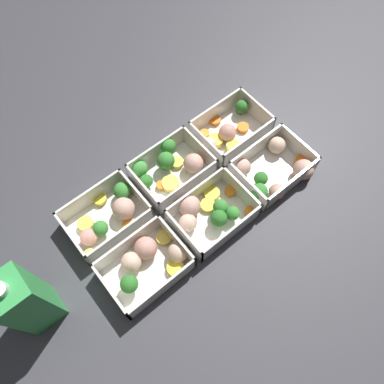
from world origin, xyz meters
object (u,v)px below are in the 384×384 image
Objects in this scene: container_near_left at (227,131)px; container_far_left at (275,170)px; container_far_center at (208,212)px; container_near_right at (109,216)px; container_far_right at (148,262)px; juice_carton at (27,301)px; container_near_center at (171,167)px.

container_far_left is at bearing 93.80° from container_near_left.
container_far_center is (0.18, -0.02, 0.00)m from container_far_left.
container_near_right and container_far_center have the same top height.
container_near_right is 0.96× the size of container_far_right.
container_far_center is (-0.17, 0.13, 0.00)m from container_near_right.
container_far_left is 0.57m from juice_carton.
container_near_left and container_far_center have the same top height.
container_near_left is 0.90× the size of juice_carton.
container_near_right is at bearing 3.13° from container_near_center.
container_far_left is 0.18m from container_far_center.
container_far_left is at bearing 174.79° from container_far_center.
juice_carton is (0.37, -0.05, 0.07)m from container_far_center.
container_far_center is at bearing 37.10° from container_near_left.
juice_carton is at bearing 8.27° from container_near_left.
container_far_left is at bearing 157.49° from container_near_right.
juice_carton is at bearing 20.48° from container_near_right.
container_far_right is (0.34, 0.14, 0.00)m from container_near_left.
container_far_center is at bearing 142.45° from container_near_right.
juice_carton is (0.21, 0.08, 0.07)m from container_near_right.
container_far_left and container_far_center have the same top height.
container_near_left is 1.06× the size of container_near_center.
container_near_left is 1.06× the size of container_far_center.
container_near_right is 0.99× the size of container_far_left.
container_far_left is (-0.01, 0.15, 0.00)m from container_near_left.
container_near_left is 0.17m from container_near_center.
juice_carton reaches higher than container_far_right.
container_far_center is at bearing -178.46° from container_far_right.
container_far_right is at bearing 1.54° from container_far_center.
container_near_left and container_far_right have the same top height.
container_near_right is at bearing -88.21° from container_far_right.
container_near_right is (0.34, 0.00, 0.00)m from container_near_left.
container_near_center is at bearing -167.18° from juice_carton.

